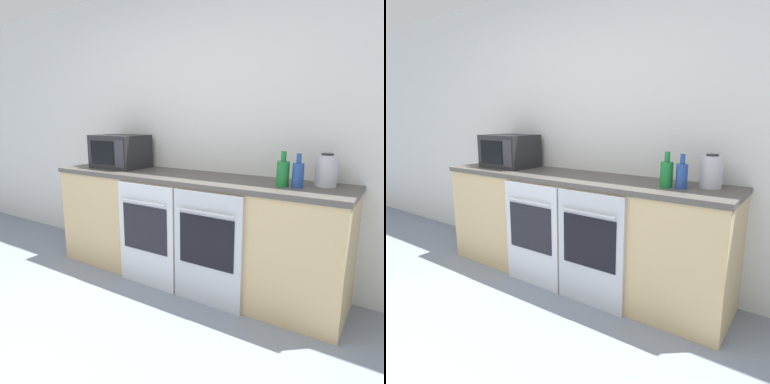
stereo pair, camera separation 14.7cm
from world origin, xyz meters
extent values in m
cube|color=silver|center=(0.00, 2.21, 1.30)|extent=(10.00, 0.06, 2.60)
cube|color=tan|center=(0.00, 1.89, 0.45)|extent=(2.62, 0.59, 0.90)
cube|color=#4C4742|center=(0.00, 1.89, 0.92)|extent=(2.65, 0.61, 0.04)
cube|color=silver|center=(-0.22, 1.58, 0.44)|extent=(0.57, 0.03, 0.89)
cube|color=black|center=(-0.22, 1.56, 0.51)|extent=(0.46, 0.01, 0.39)
cylinder|color=silver|center=(-0.22, 1.54, 0.74)|extent=(0.47, 0.02, 0.02)
cube|color=#B7BABF|center=(0.36, 1.58, 0.44)|extent=(0.57, 0.03, 0.89)
cube|color=black|center=(0.36, 1.56, 0.51)|extent=(0.46, 0.01, 0.39)
cylinder|color=#B7BABF|center=(0.36, 1.54, 0.74)|extent=(0.47, 0.02, 0.02)
cube|color=#232326|center=(-0.83, 1.94, 1.09)|extent=(0.49, 0.39, 0.32)
cube|color=black|center=(-0.87, 1.75, 1.09)|extent=(0.29, 0.01, 0.22)
cube|color=#2D2D33|center=(-0.65, 1.75, 1.09)|extent=(0.11, 0.01, 0.25)
cylinder|color=#19722D|center=(0.82, 1.85, 1.03)|extent=(0.09, 0.09, 0.18)
cylinder|color=#19722D|center=(0.82, 1.85, 1.15)|extent=(0.04, 0.04, 0.07)
cylinder|color=#234793|center=(0.92, 1.86, 1.02)|extent=(0.08, 0.08, 0.17)
cylinder|color=#234793|center=(0.92, 1.86, 1.14)|extent=(0.03, 0.03, 0.07)
cylinder|color=#B7BABF|center=(1.08, 2.01, 1.05)|extent=(0.15, 0.15, 0.22)
cylinder|color=#262628|center=(1.08, 2.01, 1.16)|extent=(0.08, 0.08, 0.01)
camera|label=1|loc=(1.56, -0.50, 1.40)|focal=32.00mm
camera|label=2|loc=(1.69, -0.42, 1.40)|focal=32.00mm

